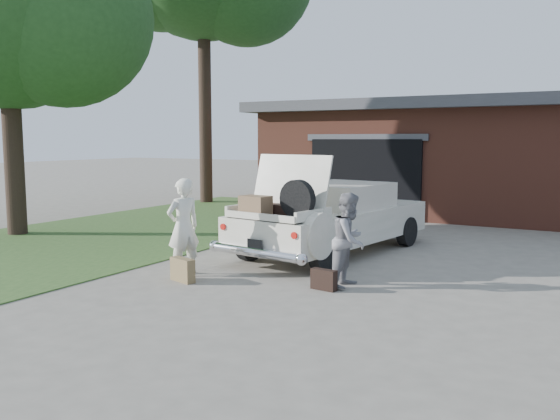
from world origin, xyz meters
The scene contains 8 objects.
ground centered at (0.00, 0.00, 0.00)m, with size 90.00×90.00×0.00m, color gray.
grass_strip centered at (-5.50, 3.00, 0.01)m, with size 6.00×16.00×0.02m, color #2D4C1E.
house centered at (0.98, 11.47, 1.67)m, with size 12.80×7.80×3.30m.
sedan centered at (-0.17, 2.94, 0.70)m, with size 2.45×4.93×1.94m.
woman_left centered at (-1.50, 0.06, 0.79)m, with size 0.58×0.38×1.58m, color white.
woman_right centered at (1.15, 0.70, 0.71)m, with size 0.69×0.54×1.42m, color gray.
suitcase_left centered at (-1.22, -0.32, 0.18)m, with size 0.48×0.15×0.37m, color olive.
suitcase_right centered at (0.91, 0.30, 0.15)m, with size 0.40×0.13×0.31m, color black.
Camera 1 is at (4.57, -7.41, 2.21)m, focal length 38.00 mm.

